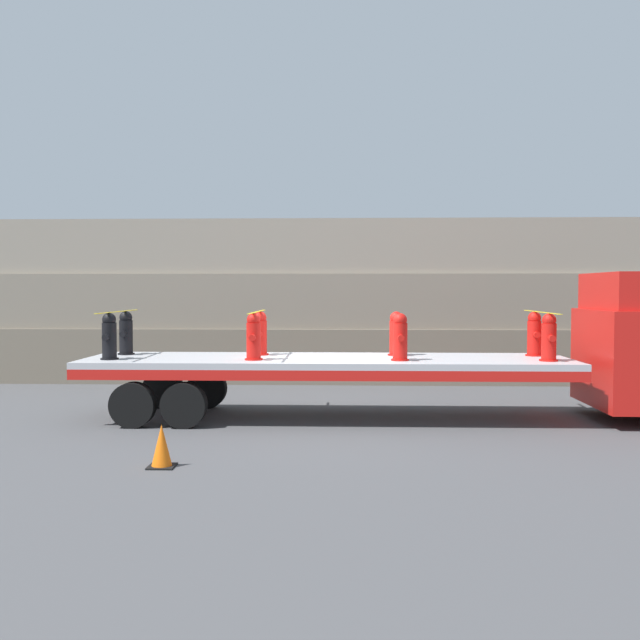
# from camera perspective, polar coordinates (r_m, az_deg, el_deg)

# --- Properties ---
(ground_plane) EXTENTS (120.00, 120.00, 0.00)m
(ground_plane) POSITION_cam_1_polar(r_m,az_deg,el_deg) (14.86, 0.59, -7.85)
(ground_plane) COLOR #474749
(rock_cliff) EXTENTS (60.00, 3.30, 4.65)m
(rock_cliff) POSITION_cam_1_polar(r_m,az_deg,el_deg) (21.29, 1.06, 1.56)
(rock_cliff) COLOR #706656
(rock_cliff) RESTS_ON ground_plane
(flatbed_trailer) EXTENTS (9.92, 2.57, 1.26)m
(flatbed_trailer) POSITION_cam_1_polar(r_m,az_deg,el_deg) (14.74, -2.06, -3.93)
(flatbed_trailer) COLOR #B2B2B7
(flatbed_trailer) RESTS_ON ground_plane
(fire_hydrant_black_near_0) EXTENTS (0.36, 0.54, 0.94)m
(fire_hydrant_black_near_0) POSITION_cam_1_polar(r_m,az_deg,el_deg) (14.88, -16.50, -1.30)
(fire_hydrant_black_near_0) COLOR black
(fire_hydrant_black_near_0) RESTS_ON flatbed_trailer
(fire_hydrant_black_far_0) EXTENTS (0.36, 0.54, 0.94)m
(fire_hydrant_black_far_0) POSITION_cam_1_polar(r_m,az_deg,el_deg) (15.91, -15.26, -1.04)
(fire_hydrant_black_far_0) COLOR black
(fire_hydrant_black_far_0) RESTS_ON flatbed_trailer
(fire_hydrant_red_near_1) EXTENTS (0.36, 0.54, 0.94)m
(fire_hydrant_red_near_1) POSITION_cam_1_polar(r_m,az_deg,el_deg) (14.22, -5.33, -1.37)
(fire_hydrant_red_near_1) COLOR red
(fire_hydrant_red_near_1) RESTS_ON flatbed_trailer
(fire_hydrant_red_far_1) EXTENTS (0.36, 0.54, 0.94)m
(fire_hydrant_red_far_1) POSITION_cam_1_polar(r_m,az_deg,el_deg) (15.29, -4.81, -1.10)
(fire_hydrant_red_far_1) COLOR red
(fire_hydrant_red_far_1) RESTS_ON flatbed_trailer
(fire_hydrant_red_near_2) EXTENTS (0.36, 0.54, 0.94)m
(fire_hydrant_red_near_2) POSITION_cam_1_polar(r_m,az_deg,el_deg) (14.14, 6.43, -1.40)
(fire_hydrant_red_near_2) COLOR red
(fire_hydrant_red_near_2) RESTS_ON flatbed_trailer
(fire_hydrant_red_far_2) EXTENTS (0.36, 0.54, 0.94)m
(fire_hydrant_red_far_2) POSITION_cam_1_polar(r_m,az_deg,el_deg) (15.22, 6.12, -1.12)
(fire_hydrant_red_far_2) COLOR red
(fire_hydrant_red_far_2) RESTS_ON flatbed_trailer
(fire_hydrant_red_near_3) EXTENTS (0.36, 0.54, 0.94)m
(fire_hydrant_red_near_3) POSITION_cam_1_polar(r_m,az_deg,el_deg) (14.65, 17.84, -1.37)
(fire_hydrant_red_near_3) COLOR red
(fire_hydrant_red_near_3) RESTS_ON flatbed_trailer
(fire_hydrant_red_far_3) EXTENTS (0.36, 0.54, 0.94)m
(fire_hydrant_red_far_3) POSITION_cam_1_polar(r_m,az_deg,el_deg) (15.70, 16.76, -1.11)
(fire_hydrant_red_far_3) COLOR red
(fire_hydrant_red_far_3) RESTS_ON flatbed_trailer
(cargo_strap_rear) EXTENTS (0.05, 2.66, 0.01)m
(cargo_strap_rear) POSITION_cam_1_polar(r_m,az_deg,el_deg) (15.37, -15.88, 0.65)
(cargo_strap_rear) COLOR yellow
(cargo_strap_rear) RESTS_ON fire_hydrant_black_near_0
(cargo_strap_middle) EXTENTS (0.05, 2.66, 0.01)m
(cargo_strap_middle) POSITION_cam_1_polar(r_m,az_deg,el_deg) (14.73, -5.07, 0.66)
(cargo_strap_middle) COLOR yellow
(cargo_strap_middle) RESTS_ON fire_hydrant_red_near_1
(cargo_strap_front) EXTENTS (0.05, 2.66, 0.01)m
(cargo_strap_front) POSITION_cam_1_polar(r_m,az_deg,el_deg) (15.15, 17.31, 0.61)
(cargo_strap_front) COLOR yellow
(cargo_strap_front) RESTS_ON fire_hydrant_red_near_3
(traffic_cone) EXTENTS (0.40, 0.40, 0.65)m
(traffic_cone) POSITION_cam_1_polar(r_m,az_deg,el_deg) (11.07, -12.55, -9.83)
(traffic_cone) COLOR black
(traffic_cone) RESTS_ON ground_plane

